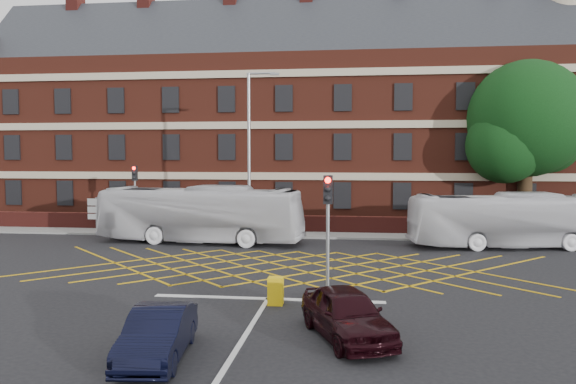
# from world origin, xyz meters

# --- Properties ---
(ground) EXTENTS (120.00, 120.00, 0.00)m
(ground) POSITION_xyz_m (0.00, 0.00, 0.00)
(ground) COLOR black
(ground) RESTS_ON ground
(victorian_building) EXTENTS (51.00, 12.17, 20.40)m
(victorian_building) POSITION_xyz_m (0.25, 22.00, 7.84)
(victorian_building) COLOR #5B2217
(victorian_building) RESTS_ON ground
(boundary_wall) EXTENTS (56.00, 0.50, 1.10)m
(boundary_wall) POSITION_xyz_m (0.00, 13.00, 0.55)
(boundary_wall) COLOR #531B16
(boundary_wall) RESTS_ON ground
(far_pavement) EXTENTS (60.00, 3.00, 0.12)m
(far_pavement) POSITION_xyz_m (0.00, 12.00, 0.06)
(far_pavement) COLOR slate
(far_pavement) RESTS_ON ground
(box_junction_hatching) EXTENTS (8.22, 8.22, 0.02)m
(box_junction_hatching) POSITION_xyz_m (0.00, 2.00, 0.01)
(box_junction_hatching) COLOR #CC990C
(box_junction_hatching) RESTS_ON ground
(stop_line) EXTENTS (8.00, 0.30, 0.02)m
(stop_line) POSITION_xyz_m (0.00, -3.50, 0.01)
(stop_line) COLOR silver
(stop_line) RESTS_ON ground
(centre_line) EXTENTS (0.15, 14.00, 0.02)m
(centre_line) POSITION_xyz_m (0.00, -10.00, 0.01)
(centre_line) COLOR silver
(centre_line) RESTS_ON ground
(bus_left) EXTENTS (11.80, 3.82, 3.23)m
(bus_left) POSITION_xyz_m (-5.75, 8.33, 1.61)
(bus_left) COLOR silver
(bus_left) RESTS_ON ground
(bus_right) EXTENTS (10.77, 3.71, 2.94)m
(bus_right) POSITION_xyz_m (11.06, 8.66, 1.47)
(bus_right) COLOR silver
(bus_right) RESTS_ON ground
(car_navy) EXTENTS (1.72, 3.87, 1.24)m
(car_navy) POSITION_xyz_m (-1.76, -9.43, 0.62)
(car_navy) COLOR black
(car_navy) RESTS_ON ground
(car_maroon) EXTENTS (3.04, 4.34, 1.37)m
(car_maroon) POSITION_xyz_m (2.77, -7.35, 0.69)
(car_maroon) COLOR black
(car_maroon) RESTS_ON ground
(deciduous_tree) EXTENTS (7.70, 7.51, 11.04)m
(deciduous_tree) POSITION_xyz_m (13.75, 15.62, 6.75)
(deciduous_tree) COLOR black
(deciduous_tree) RESTS_ON ground
(traffic_light_near) EXTENTS (0.70, 0.70, 4.27)m
(traffic_light_near) POSITION_xyz_m (2.05, -3.72, 1.76)
(traffic_light_near) COLOR slate
(traffic_light_near) RESTS_ON ground
(traffic_light_far) EXTENTS (0.70, 0.70, 4.27)m
(traffic_light_far) POSITION_xyz_m (-10.93, 11.60, 1.76)
(traffic_light_far) COLOR slate
(traffic_light_far) RESTS_ON ground
(street_lamp) EXTENTS (2.25, 1.00, 9.65)m
(street_lamp) POSITION_xyz_m (-3.13, 9.55, 3.38)
(street_lamp) COLOR slate
(street_lamp) RESTS_ON ground
(direction_signs) EXTENTS (1.10, 0.16, 2.20)m
(direction_signs) POSITION_xyz_m (-13.85, 12.18, 1.38)
(direction_signs) COLOR gray
(direction_signs) RESTS_ON ground
(utility_cabinet) EXTENTS (0.49, 0.44, 0.92)m
(utility_cabinet) POSITION_xyz_m (0.36, -4.18, 0.46)
(utility_cabinet) COLOR yellow
(utility_cabinet) RESTS_ON ground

